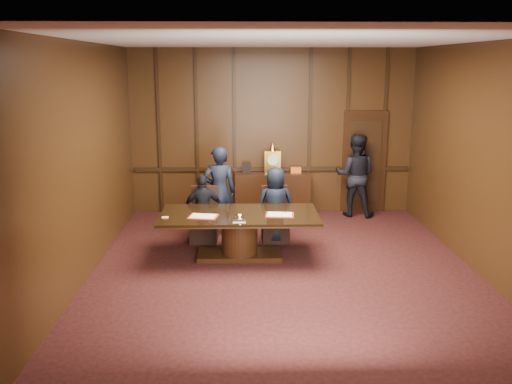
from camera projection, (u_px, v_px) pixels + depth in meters
room at (289, 161)px, 8.30m from camera, size 7.00×7.04×3.50m
sideboard at (272, 192)px, 11.62m from camera, size 1.60×0.45×1.54m
conference_table at (239, 228)px, 8.99m from camera, size 2.62×1.32×0.76m
folder_left at (203, 216)px, 8.74m from camera, size 0.51×0.41×0.02m
folder_right at (280, 215)px, 8.83m from camera, size 0.49×0.37×0.02m
inkstand at (239, 218)px, 8.48m from camera, size 0.20×0.14×0.12m
notepad at (165, 217)px, 8.68m from camera, size 0.10×0.08×0.01m
chair_left at (204, 225)px, 9.88m from camera, size 0.50×0.50×0.99m
chair_right at (275, 225)px, 9.91m from camera, size 0.50×0.50×0.99m
signatory_left at (203, 209)px, 9.73m from camera, size 0.77×0.39×1.25m
signatory_right at (276, 205)px, 9.75m from camera, size 0.71×0.50×1.38m
witness_left at (219, 191)px, 10.12m from camera, size 0.65×0.46×1.69m
witness_right at (355, 175)px, 11.42m from camera, size 1.01×0.88×1.75m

